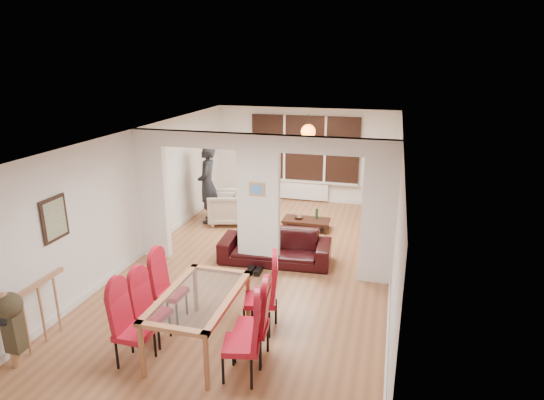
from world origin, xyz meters
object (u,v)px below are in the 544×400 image
at_px(dining_chair_lc, 170,289).
at_px(bottle, 317,213).
at_px(dining_chair_lb, 153,310).
at_px(coffee_table, 306,224).
at_px(armchair, 226,207).
at_px(bowl, 299,217).
at_px(person, 207,184).
at_px(dining_chair_rb, 251,322).
at_px(dining_chair_rc, 260,294).
at_px(dining_table, 200,320).
at_px(television, 374,207).
at_px(sofa, 275,247).
at_px(dining_chair_ra, 241,339).
at_px(dining_chair_la, 134,327).

height_order(dining_chair_lc, bottle, dining_chair_lc).
xyz_separation_m(dining_chair_lb, coffee_table, (1.26, 4.95, -0.38)).
height_order(armchair, bowl, armchair).
xyz_separation_m(armchair, person, (-0.47, -0.01, 0.57)).
relative_size(dining_chair_rb, dining_chair_rc, 0.94).
relative_size(armchair, bowl, 4.30).
bearing_deg(bowl, dining_chair_rb, -85.54).
height_order(dining_chair_lb, dining_chair_rb, dining_chair_rb).
distance_m(dining_chair_rc, bowl, 4.27).
bearing_deg(bowl, dining_table, -94.55).
relative_size(dining_chair_lb, bottle, 3.91).
bearing_deg(television, bowl, 119.55).
bearing_deg(sofa, dining_chair_lc, -116.90).
xyz_separation_m(dining_chair_ra, coffee_table, (-0.20, 5.35, -0.44)).
relative_size(dining_chair_la, dining_chair_rc, 0.94).
bearing_deg(sofa, television, 56.29).
height_order(armchair, coffee_table, armchair).
distance_m(sofa, bottle, 2.09).
bearing_deg(coffee_table, bowl, -179.70).
bearing_deg(television, person, 101.97).
height_order(dining_chair_rc, sofa, dining_chair_rc).
relative_size(dining_chair_ra, bowl, 5.61).
xyz_separation_m(person, television, (3.94, 1.28, -0.66)).
distance_m(dining_chair_lc, bottle, 4.72).
distance_m(person, television, 4.20).
bearing_deg(coffee_table, dining_chair_la, -102.87).
distance_m(dining_chair_ra, dining_chair_rc, 1.10).
height_order(dining_chair_rb, coffee_table, dining_chair_rb).
bearing_deg(coffee_table, person, -178.16).
bearing_deg(dining_chair_ra, television, 65.84).
distance_m(dining_chair_lb, dining_chair_rb, 1.46).
relative_size(dining_chair_rb, bowl, 5.42).
xyz_separation_m(dining_chair_ra, sofa, (-0.46, 3.44, -0.24)).
distance_m(dining_table, television, 6.41).
height_order(dining_chair_lb, dining_chair_rc, dining_chair_rc).
bearing_deg(dining_chair_lc, television, 67.62).
bearing_deg(armchair, television, 94.46).
xyz_separation_m(dining_table, sofa, (0.31, 2.95, -0.09)).
bearing_deg(dining_chair_la, armchair, 98.73).
height_order(dining_chair_la, dining_chair_lb, dining_chair_la).
bearing_deg(bowl, armchair, -177.97).
height_order(dining_chair_la, sofa, dining_chair_la).
distance_m(dining_chair_rc, sofa, 2.39).
bearing_deg(television, coffee_table, 122.70).
height_order(dining_chair_rb, bottle, dining_chair_rb).
height_order(coffee_table, bowl, bowl).
relative_size(armchair, bottle, 3.33).
bearing_deg(dining_chair_rc, dining_chair_rb, -98.07).
relative_size(dining_chair_rc, coffee_table, 1.06).
height_order(dining_chair_la, dining_chair_lc, dining_chair_la).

